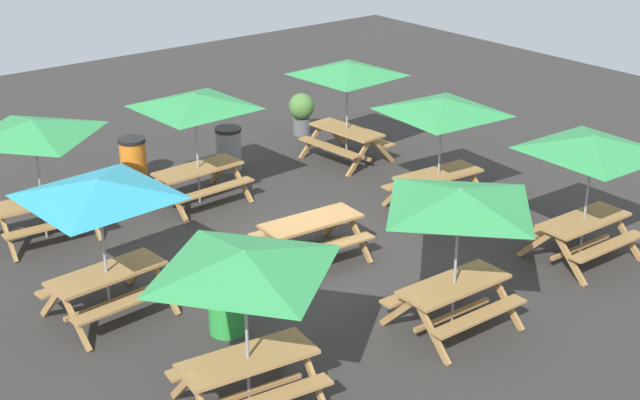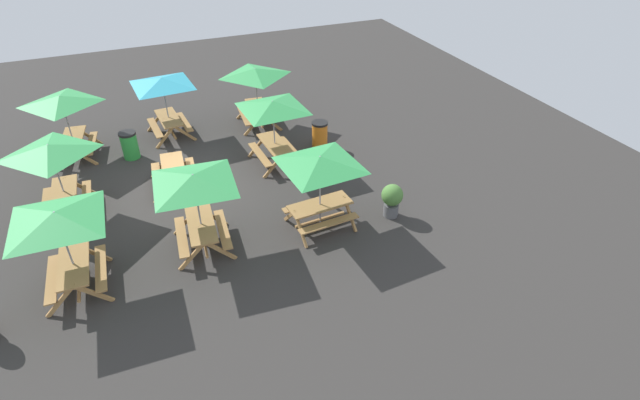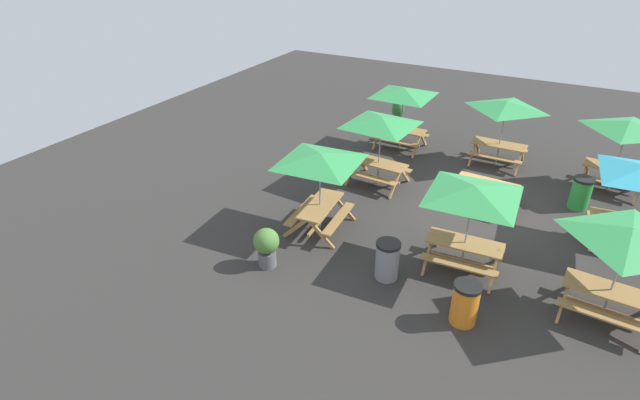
# 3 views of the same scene
# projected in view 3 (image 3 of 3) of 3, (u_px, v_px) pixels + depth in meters

# --- Properties ---
(ground_plane) EXTENTS (31.06, 31.06, 0.00)m
(ground_plane) POSITION_uv_depth(u_px,v_px,m) (477.00, 209.00, 14.86)
(ground_plane) COLOR #33302D
(ground_plane) RESTS_ON ground
(picnic_table_0) EXTENTS (2.82, 2.82, 2.34)m
(picnic_table_0) POSITION_uv_depth(u_px,v_px,m) (320.00, 164.00, 12.96)
(picnic_table_0) COLOR #A87A44
(picnic_table_0) RESTS_ON ground
(picnic_table_1) EXTENTS (2.04, 2.04, 2.34)m
(picnic_table_1) POSITION_uv_depth(u_px,v_px,m) (506.00, 110.00, 16.65)
(picnic_table_1) COLOR #A87A44
(picnic_table_1) RESTS_ON ground
(picnic_table_2) EXTENTS (1.90, 1.65, 0.81)m
(picnic_table_2) POSITION_uv_depth(u_px,v_px,m) (486.00, 188.00, 14.80)
(picnic_table_2) COLOR #A87A44
(picnic_table_2) RESTS_ON ground
(picnic_table_3) EXTENTS (2.15, 2.15, 2.34)m
(picnic_table_3) POSITION_uv_depth(u_px,v_px,m) (629.00, 241.00, 9.82)
(picnic_table_3) COLOR #A87A44
(picnic_table_3) RESTS_ON ground
(picnic_table_5) EXTENTS (2.25, 2.25, 2.34)m
(picnic_table_5) POSITION_uv_depth(u_px,v_px,m) (627.00, 131.00, 14.99)
(picnic_table_5) COLOR #A87A44
(picnic_table_5) RESTS_ON ground
(picnic_table_6) EXTENTS (2.82, 2.82, 2.34)m
(picnic_table_6) POSITION_uv_depth(u_px,v_px,m) (473.00, 198.00, 11.36)
(picnic_table_6) COLOR #A87A44
(picnic_table_6) RESTS_ON ground
(picnic_table_7) EXTENTS (2.83, 2.83, 2.34)m
(picnic_table_7) POSITION_uv_depth(u_px,v_px,m) (404.00, 96.00, 17.92)
(picnic_table_7) COLOR #A87A44
(picnic_table_7) RESTS_ON ground
(picnic_table_8) EXTENTS (2.82, 2.82, 2.34)m
(picnic_table_8) POSITION_uv_depth(u_px,v_px,m) (381.00, 126.00, 15.32)
(picnic_table_8) COLOR #A87A44
(picnic_table_8) RESTS_ON ground
(trash_bin_gray) EXTENTS (0.59, 0.59, 0.98)m
(trash_bin_gray) POSITION_uv_depth(u_px,v_px,m) (387.00, 260.00, 11.79)
(trash_bin_gray) COLOR gray
(trash_bin_gray) RESTS_ON ground
(trash_bin_orange) EXTENTS (0.59, 0.59, 0.98)m
(trash_bin_orange) POSITION_uv_depth(u_px,v_px,m) (465.00, 303.00, 10.45)
(trash_bin_orange) COLOR orange
(trash_bin_orange) RESTS_ON ground
(trash_bin_green) EXTENTS (0.59, 0.59, 0.98)m
(trash_bin_green) POSITION_uv_depth(u_px,v_px,m) (581.00, 193.00, 14.68)
(trash_bin_green) COLOR green
(trash_bin_green) RESTS_ON ground
(potted_plant_0) EXTENTS (0.50, 0.50, 1.17)m
(potted_plant_0) POSITION_uv_depth(u_px,v_px,m) (398.00, 113.00, 20.47)
(potted_plant_0) COLOR #935138
(potted_plant_0) RESTS_ON ground
(potted_plant_1) EXTENTS (0.63, 0.63, 1.05)m
(potted_plant_1) POSITION_uv_depth(u_px,v_px,m) (267.00, 245.00, 12.13)
(potted_plant_1) COLOR #59595B
(potted_plant_1) RESTS_ON ground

